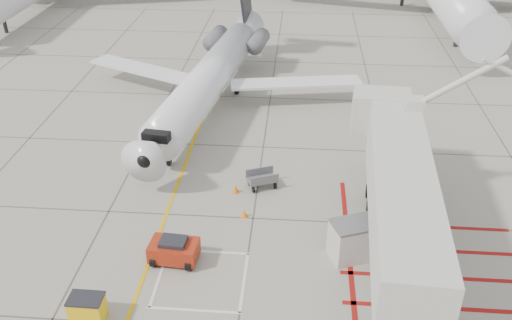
# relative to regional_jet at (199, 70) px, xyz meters

# --- Properties ---
(ground_plane) EXTENTS (260.00, 260.00, 0.00)m
(ground_plane) POSITION_rel_regional_jet_xyz_m (4.76, -15.89, -3.77)
(ground_plane) COLOR gray
(ground_plane) RESTS_ON ground
(regional_jet) EXTENTS (26.70, 31.74, 7.54)m
(regional_jet) POSITION_rel_regional_jet_xyz_m (0.00, 0.00, 0.00)
(regional_jet) COLOR white
(regional_jet) RESTS_ON ground_plane
(jet_bridge) EXTENTS (9.80, 18.69, 7.26)m
(jet_bridge) POSITION_rel_regional_jet_xyz_m (11.66, -15.90, -0.14)
(jet_bridge) COLOR silver
(jet_bridge) RESTS_ON ground_plane
(pushback_tug) EXTENTS (2.42, 1.62, 1.35)m
(pushback_tug) POSITION_rel_regional_jet_xyz_m (1.24, -15.65, -3.10)
(pushback_tug) COLOR #A5260F
(pushback_tug) RESTS_ON ground_plane
(spill_bin) EXTENTS (1.43, 0.96, 1.23)m
(spill_bin) POSITION_rel_regional_jet_xyz_m (-1.66, -19.74, -3.15)
(spill_bin) COLOR yellow
(spill_bin) RESTS_ON ground_plane
(baggage_cart) EXTENTS (1.97, 1.64, 1.07)m
(baggage_cart) POSITION_rel_regional_jet_xyz_m (5.02, -8.71, -3.23)
(baggage_cart) COLOR #5C5D62
(baggage_cart) RESTS_ON ground_plane
(ground_power_unit) EXTENTS (2.90, 2.29, 2.01)m
(ground_power_unit) POSITION_rel_regional_jet_xyz_m (10.07, -14.56, -2.77)
(ground_power_unit) COLOR beige
(ground_power_unit) RESTS_ON ground_plane
(cone_nose) EXTENTS (0.34, 0.34, 0.48)m
(cone_nose) POSITION_rel_regional_jet_xyz_m (4.28, -11.77, -3.53)
(cone_nose) COLOR orange
(cone_nose) RESTS_ON ground_plane
(cone_side) EXTENTS (0.37, 0.37, 0.52)m
(cone_side) POSITION_rel_regional_jet_xyz_m (3.54, -9.43, -3.51)
(cone_side) COLOR orange
(cone_side) RESTS_ON ground_plane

